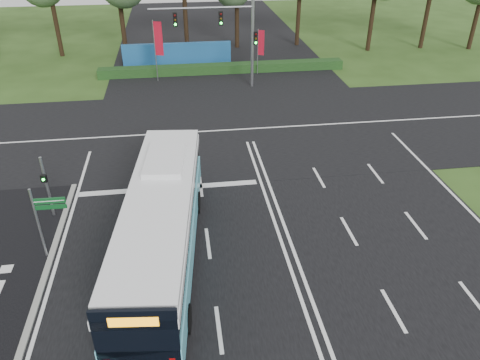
# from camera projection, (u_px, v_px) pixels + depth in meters

# --- Properties ---
(ground) EXTENTS (120.00, 120.00, 0.00)m
(ground) POSITION_uv_depth(u_px,v_px,m) (280.00, 238.00, 21.47)
(ground) COLOR #2C4818
(ground) RESTS_ON ground
(road_main) EXTENTS (20.00, 120.00, 0.04)m
(road_main) POSITION_uv_depth(u_px,v_px,m) (280.00, 237.00, 21.46)
(road_main) COLOR black
(road_main) RESTS_ON ground
(road_cross) EXTENTS (120.00, 14.00, 0.05)m
(road_cross) POSITION_uv_depth(u_px,v_px,m) (243.00, 129.00, 31.68)
(road_cross) COLOR black
(road_cross) RESTS_ON ground
(kerb_strip) EXTENTS (0.25, 18.00, 0.12)m
(kerb_strip) POSITION_uv_depth(u_px,v_px,m) (35.00, 307.00, 17.69)
(kerb_strip) COLOR gray
(kerb_strip) RESTS_ON ground
(city_bus) EXTENTS (3.93, 12.72, 3.59)m
(city_bus) POSITION_uv_depth(u_px,v_px,m) (162.00, 225.00, 19.28)
(city_bus) COLOR #68D8F1
(city_bus) RESTS_ON ground
(pedestrian_signal) EXTENTS (0.30, 0.41, 3.24)m
(pedestrian_signal) POSITION_uv_depth(u_px,v_px,m) (47.00, 185.00, 22.05)
(pedestrian_signal) COLOR gray
(pedestrian_signal) RESTS_ON ground
(street_sign) EXTENTS (1.34, 0.11, 3.44)m
(street_sign) POSITION_uv_depth(u_px,v_px,m) (44.00, 214.00, 19.24)
(street_sign) COLOR gray
(street_sign) RESTS_ON ground
(banner_flag_left) EXTENTS (0.73, 0.27, 5.13)m
(banner_flag_left) POSITION_uv_depth(u_px,v_px,m) (157.00, 43.00, 38.57)
(banner_flag_left) COLOR gray
(banner_flag_left) RESTS_ON ground
(banner_flag_mid) EXTENTS (0.55, 0.28, 3.98)m
(banner_flag_mid) POSITION_uv_depth(u_px,v_px,m) (260.00, 45.00, 40.58)
(banner_flag_mid) COLOR gray
(banner_flag_mid) RESTS_ON ground
(traffic_light_gantry) EXTENTS (8.41, 0.28, 7.00)m
(traffic_light_gantry) POSITION_uv_depth(u_px,v_px,m) (230.00, 30.00, 36.58)
(traffic_light_gantry) COLOR gray
(traffic_light_gantry) RESTS_ON ground
(hedge) EXTENTS (22.00, 1.20, 0.80)m
(hedge) POSITION_uv_depth(u_px,v_px,m) (223.00, 68.00, 42.14)
(hedge) COLOR #143312
(hedge) RESTS_ON ground
(blue_hoarding) EXTENTS (10.00, 0.30, 2.20)m
(blue_hoarding) POSITION_uv_depth(u_px,v_px,m) (177.00, 55.00, 43.44)
(blue_hoarding) COLOR #1A5591
(blue_hoarding) RESTS_ON ground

